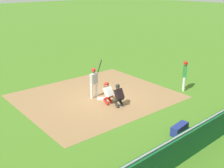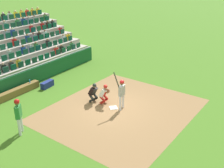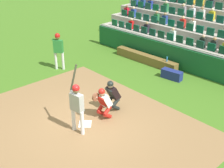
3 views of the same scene
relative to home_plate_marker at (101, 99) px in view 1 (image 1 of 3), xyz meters
name	(u,v)px [view 1 (image 1 of 3)]	position (x,y,z in m)	size (l,w,h in m)	color
ground_plane	(101,99)	(0.00, 0.00, -0.02)	(160.00, 160.00, 0.00)	#3F6B1E
infield_dirt_patch	(96,96)	(0.00, 0.50, -0.01)	(8.57, 7.37, 0.01)	olive
home_plate_marker	(101,99)	(0.00, 0.00, 0.00)	(0.44, 0.44, 0.02)	white
batter_at_plate	(94,79)	(-0.17, 0.44, 1.11)	(0.64, 0.50, 2.30)	silver
catcher_crouching	(108,92)	(-0.15, -0.75, 0.69)	(0.49, 0.73, 1.27)	#AE1C15
home_plate_umpire	(119,94)	(0.04, -1.41, 0.67)	(0.49, 0.53, 1.26)	black
dugout_wall	(205,133)	(0.00, -6.62, 0.56)	(12.65, 0.24, 1.21)	#134F28
dugout_bench	(220,120)	(2.24, -6.07, 0.20)	(3.87, 0.40, 0.44)	brown
water_bottle_on_bench	(205,122)	(0.88, -6.08, 0.54)	(0.07, 0.07, 0.24)	#2C79C3
equipment_duffel_bag	(179,129)	(0.06, -5.35, 0.20)	(0.99, 0.36, 0.43)	navy
on_deck_batter	(185,72)	(4.72, -2.31, 1.14)	(0.53, 0.45, 1.87)	silver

